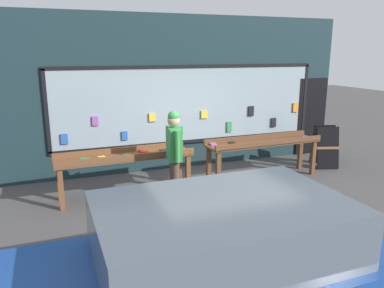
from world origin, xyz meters
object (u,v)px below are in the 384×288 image
Objects in this scene: display_table_right at (263,146)px; display_table_left at (125,160)px; person_browsing at (174,149)px; parked_car at (222,264)px; sandwich_board_sign at (325,146)px; small_dog at (154,198)px.

display_table_left is at bearing 179.98° from display_table_right.
parked_car is at bearing 176.62° from person_browsing.
parked_car is (-4.81, -4.26, 0.22)m from sandwich_board_sign.
person_browsing is 0.41× the size of parked_car.
display_table_left is at bearing 92.37° from parked_car.
display_table_right is at bearing -67.78° from person_browsing.
sandwich_board_sign is at bearing 40.90° from parked_car.
display_table_left is 1.08m from small_dog.
parked_car reaches higher than small_dog.
display_table_left is 1.07m from person_browsing.
display_table_right is 2.61× the size of sandwich_board_sign.
parked_car is at bearing -125.69° from display_table_right.
display_table_left reaches higher than small_dog.
display_table_right is 2.40m from person_browsing.
small_dog is 0.12× the size of parked_car.
parked_car is at bearing -155.56° from small_dog.
display_table_right is at bearing -0.02° from display_table_left.
small_dog is 3.16m from parked_car.
display_table_left is 3.10m from display_table_right.
parked_car is (-2.89, -4.02, -0.01)m from display_table_right.
person_browsing reaches higher than display_table_left.
sandwich_board_sign reaches higher than small_dog.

